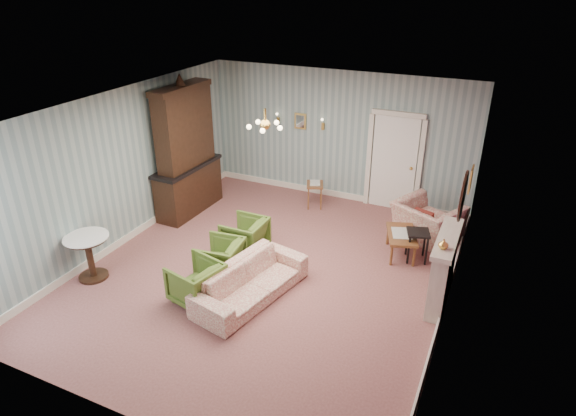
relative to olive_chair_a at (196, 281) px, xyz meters
The scene contains 27 objects.
floor 1.43m from the olive_chair_a, 62.09° to the left, with size 7.00×7.00×0.00m, color #925B55.
ceiling 2.88m from the olive_chair_a, 62.09° to the left, with size 7.00×7.00×0.00m, color white.
wall_back 4.89m from the olive_chair_a, 82.20° to the left, with size 6.00×6.00×0.00m, color gray.
wall_front 2.60m from the olive_chair_a, 74.15° to the right, with size 6.00×6.00×0.00m, color gray.
wall_left 2.86m from the olive_chair_a, 152.57° to the left, with size 7.00×7.00×0.00m, color gray.
wall_right 3.99m from the olive_chair_a, 18.51° to the left, with size 7.00×7.00×0.00m, color gray.
wall_right_floral 3.98m from the olive_chair_a, 18.58° to the left, with size 7.00×7.00×0.00m, color #BA5D6F.
door 5.12m from the olive_chair_a, 67.42° to the left, with size 1.12×0.12×2.16m, color white, non-canonical shape.
olive_chair_a is the anchor object (origin of this frame).
olive_chair_b 0.79m from the olive_chair_a, 93.81° to the left, with size 0.70×0.66×0.72m, color #4E6A25.
olive_chair_c 1.65m from the olive_chair_a, 91.53° to the left, with size 0.72×0.67×0.74m, color #4E6A25.
sofa_chintz 0.86m from the olive_chair_a, 30.84° to the left, with size 2.07×0.60×0.81m, color #A54742.
wingback_chair 4.62m from the olive_chair_a, 50.57° to the left, with size 1.16×0.75×1.01m, color #A54742.
dresser 3.54m from the olive_chair_a, 126.51° to the left, with size 0.60×1.74×2.90m, color black, non-canonical shape.
fireplace 3.87m from the olive_chair_a, 24.81° to the left, with size 0.30×1.40×1.16m, color beige, non-canonical shape.
mantel_vase 3.79m from the olive_chair_a, 19.30° to the left, with size 0.15×0.15×0.15m, color gold.
oval_mirror 4.22m from the olive_chair_a, 24.20° to the left, with size 0.04×0.76×0.84m, color white, non-canonical shape.
framed_print 4.84m from the olive_chair_a, 39.40° to the left, with size 0.04×0.34×0.42m, color gold, non-canonical shape.
coffee_table 3.79m from the olive_chair_a, 46.31° to the left, with size 0.49×0.89×0.45m, color brown, non-canonical shape.
side_table_black 3.96m from the olive_chair_a, 42.57° to the left, with size 0.39×0.39×0.58m, color black, non-canonical shape.
pedestal_table 2.01m from the olive_chair_a, behind, with size 0.74×0.74×0.81m, color black, non-canonical shape.
nesting_table 4.05m from the olive_chair_a, 84.33° to the left, with size 0.36×0.45×0.59m, color brown, non-canonical shape.
gilt_mirror_back 4.87m from the olive_chair_a, 93.10° to the left, with size 0.28×0.06×0.36m, color gold, non-canonical shape.
sconce_left 4.91m from the olive_chair_a, 99.78° to the left, with size 0.16×0.12×0.30m, color gold, non-canonical shape.
sconce_right 4.86m from the olive_chair_a, 86.36° to the left, with size 0.16×0.12×0.30m, color gold, non-canonical shape.
chandelier 2.65m from the olive_chair_a, 62.09° to the left, with size 0.56×0.56×0.36m, color gold, non-canonical shape.
burgundy_cushion 4.47m from the olive_chair_a, 49.84° to the left, with size 0.38×0.10×0.38m, color maroon.
Camera 1 is at (3.37, -6.52, 4.79)m, focal length 30.82 mm.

